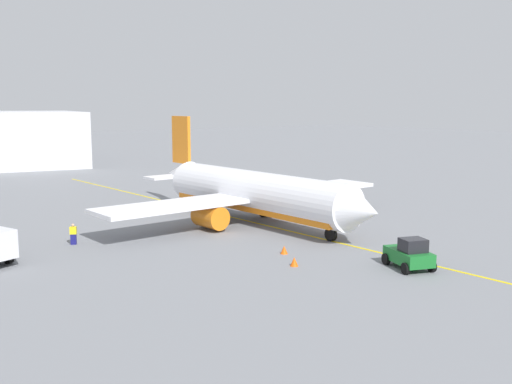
% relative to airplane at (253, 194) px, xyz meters
% --- Properties ---
extents(ground_plane, '(400.00, 400.00, 0.00)m').
position_rel_airplane_xyz_m(ground_plane, '(0.45, 0.03, -2.80)').
color(ground_plane, slate).
extents(airplane, '(30.66, 31.44, 9.96)m').
position_rel_airplane_xyz_m(airplane, '(0.00, 0.00, 0.00)').
color(airplane, white).
rests_on(airplane, ground).
extents(pushback_tug, '(4.05, 3.27, 2.20)m').
position_rel_airplane_xyz_m(pushback_tug, '(19.50, -0.71, -1.79)').
color(pushback_tug, '#196B28').
rests_on(pushback_tug, ground).
extents(refueling_worker, '(0.56, 0.63, 1.71)m').
position_rel_airplane_xyz_m(refueling_worker, '(-1.15, -17.05, -1.98)').
color(refueling_worker, navy).
rests_on(refueling_worker, ground).
extents(safety_cone_nose, '(0.58, 0.58, 0.65)m').
position_rel_airplane_xyz_m(safety_cone_nose, '(14.36, -6.73, -2.47)').
color(safety_cone_nose, '#F2590F').
rests_on(safety_cone_nose, ground).
extents(safety_cone_wingtip, '(0.57, 0.57, 0.63)m').
position_rel_airplane_xyz_m(safety_cone_wingtip, '(11.25, -5.15, -2.48)').
color(safety_cone_wingtip, '#F2590F').
rests_on(safety_cone_wingtip, ground).
extents(distant_hangar, '(33.60, 22.72, 9.92)m').
position_rel_airplane_xyz_m(distant_hangar, '(-72.28, -0.96, 2.15)').
color(distant_hangar, silver).
rests_on(distant_hangar, ground).
extents(taxi_line_marking, '(87.76, 6.07, 0.01)m').
position_rel_airplane_xyz_m(taxi_line_marking, '(0.45, 0.03, -2.79)').
color(taxi_line_marking, yellow).
rests_on(taxi_line_marking, ground).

